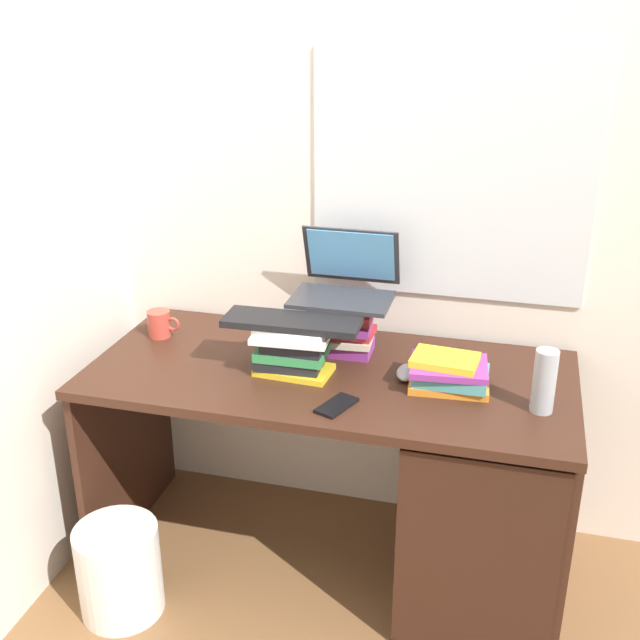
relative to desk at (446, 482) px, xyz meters
The scene contains 14 objects.
ground_plane 0.56m from the desk, behind, with size 6.00×6.00×0.00m, color brown.
wall_back 1.07m from the desk, 132.41° to the left, with size 6.00×0.06×2.60m.
wall_left 1.57m from the desk, behind, with size 0.05×6.00×2.60m, color beige.
desk is the anchor object (origin of this frame).
book_stack_tall 0.60m from the desk, 155.95° to the left, with size 0.22×0.18×0.18m.
book_stack_keyboard_riser 0.65m from the desk, behind, with size 0.25×0.20×0.16m.
book_stack_side 0.38m from the desk, 167.76° to the left, with size 0.25×0.20×0.10m.
laptop 0.72m from the desk, 149.29° to the left, with size 0.32×0.29×0.21m.
keyboard 0.71m from the desk, behind, with size 0.42×0.14×0.02m, color black.
computer_mouse 0.38m from the desk, 165.92° to the left, with size 0.06×0.10×0.04m, color #A5A8AD.
mug 1.10m from the desk, behind, with size 0.12×0.08×0.09m.
water_bottle 0.50m from the desk, 15.37° to the right, with size 0.07×0.07×0.19m, color #999EA5.
cell_phone 0.50m from the desk, 147.56° to the right, with size 0.07×0.14×0.01m, color black.
wastebasket 1.07m from the desk, 158.59° to the right, with size 0.26×0.26×0.30m, color silver.
Camera 1 is at (0.53, -2.13, 1.81)m, focal length 43.56 mm.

